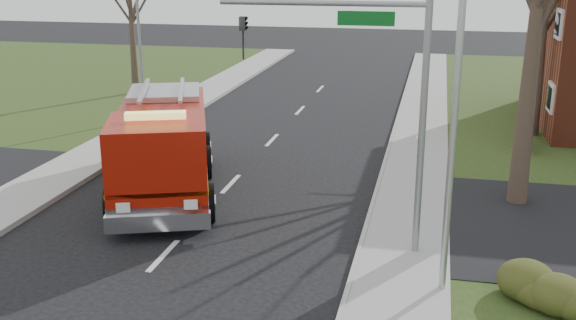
# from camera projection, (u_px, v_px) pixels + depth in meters

# --- Properties ---
(ground) EXTENTS (120.00, 120.00, 0.00)m
(ground) POSITION_uv_depth(u_px,v_px,m) (163.00, 256.00, 17.81)
(ground) COLOR black
(ground) RESTS_ON ground
(sidewalk_right) EXTENTS (2.40, 80.00, 0.15)m
(sidewalk_right) POSITION_uv_depth(u_px,v_px,m) (400.00, 277.00, 16.50)
(sidewalk_right) COLOR gray
(sidewalk_right) RESTS_ON ground
(health_center_sign) EXTENTS (0.12, 2.00, 1.40)m
(health_center_sign) POSITION_uv_depth(u_px,v_px,m) (528.00, 131.00, 27.05)
(health_center_sign) COLOR #481016
(health_center_sign) RESTS_ON ground
(hedge_corner) EXTENTS (2.80, 2.00, 0.90)m
(hedge_corner) POSITION_uv_depth(u_px,v_px,m) (526.00, 289.00, 14.84)
(hedge_corner) COLOR #2C3212
(hedge_corner) RESTS_ON lawn_right
(traffic_signal_mast) EXTENTS (5.29, 0.18, 6.80)m
(traffic_signal_mast) POSITION_uv_depth(u_px,v_px,m) (372.00, 77.00, 16.77)
(traffic_signal_mast) COLOR gray
(traffic_signal_mast) RESTS_ON ground
(streetlight_pole) EXTENTS (1.48, 0.16, 8.40)m
(streetlight_pole) POSITION_uv_depth(u_px,v_px,m) (452.00, 104.00, 14.54)
(streetlight_pole) COLOR #B7BABF
(streetlight_pole) RESTS_ON ground
(utility_pole_far) EXTENTS (0.14, 0.14, 7.00)m
(utility_pole_far) POSITION_uv_depth(u_px,v_px,m) (140.00, 48.00, 31.29)
(utility_pole_far) COLOR gray
(utility_pole_far) RESTS_ON ground
(fire_engine) EXTENTS (5.55, 8.82, 3.37)m
(fire_engine) POSITION_uv_depth(u_px,v_px,m) (163.00, 149.00, 22.12)
(fire_engine) COLOR #931206
(fire_engine) RESTS_ON ground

